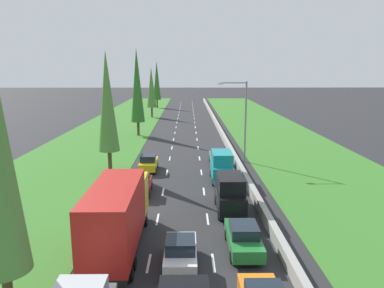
{
  "coord_description": "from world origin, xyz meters",
  "views": [
    {
      "loc": [
        0.38,
        -3.45,
        10.3
      ],
      "look_at": [
        0.96,
        46.89,
        0.15
      ],
      "focal_mm": 34.81,
      "sensor_mm": 36.0,
      "label": 1
    }
  ],
  "objects_px": {
    "street_light_mast": "(243,116)",
    "poplar_tree_second": "(107,102)",
    "red_box_truck_left_lane": "(118,215)",
    "yellow_hatchback_left_lane": "(148,163)",
    "green_sedan_right_lane": "(243,237)",
    "white_hatchback_centre_lane": "(181,252)",
    "poplar_tree_fourth": "(151,88)",
    "grey_hatchback_right_lane": "(218,157)",
    "black_van_right_lane": "(230,194)",
    "teal_van_right_lane": "(222,166)",
    "poplar_tree_third": "(137,86)",
    "poplar_tree_fifth": "(157,81)",
    "red_hatchback_left_lane": "(140,184)"
  },
  "relations": [
    {
      "from": "street_light_mast",
      "to": "teal_van_right_lane",
      "type": "bearing_deg",
      "value": -111.94
    },
    {
      "from": "red_box_truck_left_lane",
      "to": "grey_hatchback_right_lane",
      "type": "distance_m",
      "value": 21.37
    },
    {
      "from": "street_light_mast",
      "to": "yellow_hatchback_left_lane",
      "type": "bearing_deg",
      "value": -160.02
    },
    {
      "from": "red_hatchback_left_lane",
      "to": "poplar_tree_fourth",
      "type": "relative_size",
      "value": 0.36
    },
    {
      "from": "black_van_right_lane",
      "to": "teal_van_right_lane",
      "type": "bearing_deg",
      "value": 89.31
    },
    {
      "from": "grey_hatchback_right_lane",
      "to": "street_light_mast",
      "type": "relative_size",
      "value": 0.43
    },
    {
      "from": "grey_hatchback_right_lane",
      "to": "poplar_tree_fourth",
      "type": "bearing_deg",
      "value": 105.21
    },
    {
      "from": "yellow_hatchback_left_lane",
      "to": "poplar_tree_third",
      "type": "relative_size",
      "value": 0.29
    },
    {
      "from": "poplar_tree_fourth",
      "to": "poplar_tree_third",
      "type": "bearing_deg",
      "value": -90.02
    },
    {
      "from": "grey_hatchback_right_lane",
      "to": "black_van_right_lane",
      "type": "bearing_deg",
      "value": -90.94
    },
    {
      "from": "black_van_right_lane",
      "to": "teal_van_right_lane",
      "type": "height_order",
      "value": "same"
    },
    {
      "from": "grey_hatchback_right_lane",
      "to": "poplar_tree_third",
      "type": "distance_m",
      "value": 22.36
    },
    {
      "from": "poplar_tree_fifth",
      "to": "teal_van_right_lane",
      "type": "bearing_deg",
      "value": -80.39
    },
    {
      "from": "grey_hatchback_right_lane",
      "to": "poplar_tree_third",
      "type": "height_order",
      "value": "poplar_tree_third"
    },
    {
      "from": "green_sedan_right_lane",
      "to": "teal_van_right_lane",
      "type": "height_order",
      "value": "teal_van_right_lane"
    },
    {
      "from": "yellow_hatchback_left_lane",
      "to": "poplar_tree_fourth",
      "type": "distance_m",
      "value": 44.12
    },
    {
      "from": "street_light_mast",
      "to": "poplar_tree_fourth",
      "type": "bearing_deg",
      "value": 109.12
    },
    {
      "from": "red_hatchback_left_lane",
      "to": "poplar_tree_fifth",
      "type": "relative_size",
      "value": 0.31
    },
    {
      "from": "green_sedan_right_lane",
      "to": "white_hatchback_centre_lane",
      "type": "distance_m",
      "value": 4.01
    },
    {
      "from": "red_box_truck_left_lane",
      "to": "poplar_tree_second",
      "type": "xyz_separation_m",
      "value": [
        -3.99,
        17.02,
        4.95
      ]
    },
    {
      "from": "green_sedan_right_lane",
      "to": "white_hatchback_centre_lane",
      "type": "relative_size",
      "value": 1.15
    },
    {
      "from": "poplar_tree_fifth",
      "to": "white_hatchback_centre_lane",
      "type": "bearing_deg",
      "value": -84.57
    },
    {
      "from": "red_box_truck_left_lane",
      "to": "red_hatchback_left_lane",
      "type": "xyz_separation_m",
      "value": [
        -0.04,
        10.05,
        -1.35
      ]
    },
    {
      "from": "yellow_hatchback_left_lane",
      "to": "teal_van_right_lane",
      "type": "distance_m",
      "value": 8.03
    },
    {
      "from": "green_sedan_right_lane",
      "to": "grey_hatchback_right_lane",
      "type": "relative_size",
      "value": 1.15
    },
    {
      "from": "black_van_right_lane",
      "to": "poplar_tree_third",
      "type": "relative_size",
      "value": 0.36
    },
    {
      "from": "red_box_truck_left_lane",
      "to": "white_hatchback_centre_lane",
      "type": "bearing_deg",
      "value": -26.74
    },
    {
      "from": "poplar_tree_second",
      "to": "poplar_tree_third",
      "type": "bearing_deg",
      "value": 89.64
    },
    {
      "from": "poplar_tree_fifth",
      "to": "street_light_mast",
      "type": "xyz_separation_m",
      "value": [
        14.33,
        -60.32,
        -2.01
      ]
    },
    {
      "from": "yellow_hatchback_left_lane",
      "to": "poplar_tree_second",
      "type": "bearing_deg",
      "value": -176.8
    },
    {
      "from": "teal_van_right_lane",
      "to": "poplar_tree_fourth",
      "type": "xyz_separation_m",
      "value": [
        -10.95,
        47.13,
        5.01
      ]
    },
    {
      "from": "teal_van_right_lane",
      "to": "grey_hatchback_right_lane",
      "type": "xyz_separation_m",
      "value": [
        0.14,
        6.33,
        -0.56
      ]
    },
    {
      "from": "red_box_truck_left_lane",
      "to": "white_hatchback_centre_lane",
      "type": "distance_m",
      "value": 4.21
    },
    {
      "from": "red_hatchback_left_lane",
      "to": "poplar_tree_third",
      "type": "distance_m",
      "value": 29.23
    },
    {
      "from": "yellow_hatchback_left_lane",
      "to": "street_light_mast",
      "type": "xyz_separation_m",
      "value": [
        10.09,
        3.67,
        4.4
      ]
    },
    {
      "from": "black_van_right_lane",
      "to": "poplar_tree_fifth",
      "type": "relative_size",
      "value": 0.4
    },
    {
      "from": "poplar_tree_second",
      "to": "red_hatchback_left_lane",
      "type": "bearing_deg",
      "value": -60.49
    },
    {
      "from": "red_box_truck_left_lane",
      "to": "yellow_hatchback_left_lane",
      "type": "height_order",
      "value": "red_box_truck_left_lane"
    },
    {
      "from": "black_van_right_lane",
      "to": "poplar_tree_fifth",
      "type": "distance_m",
      "value": 76.33
    },
    {
      "from": "street_light_mast",
      "to": "poplar_tree_second",
      "type": "bearing_deg",
      "value": -164.47
    },
    {
      "from": "yellow_hatchback_left_lane",
      "to": "green_sedan_right_lane",
      "type": "bearing_deg",
      "value": -67.23
    },
    {
      "from": "white_hatchback_centre_lane",
      "to": "red_box_truck_left_lane",
      "type": "bearing_deg",
      "value": 153.26
    },
    {
      "from": "red_box_truck_left_lane",
      "to": "white_hatchback_centre_lane",
      "type": "height_order",
      "value": "red_box_truck_left_lane"
    },
    {
      "from": "red_box_truck_left_lane",
      "to": "poplar_tree_second",
      "type": "relative_size",
      "value": 0.77
    },
    {
      "from": "teal_van_right_lane",
      "to": "street_light_mast",
      "type": "distance_m",
      "value": 8.64
    },
    {
      "from": "yellow_hatchback_left_lane",
      "to": "poplar_tree_fourth",
      "type": "relative_size",
      "value": 0.36
    },
    {
      "from": "red_hatchback_left_lane",
      "to": "black_van_right_lane",
      "type": "xyz_separation_m",
      "value": [
        7.05,
        -4.08,
        0.56
      ]
    },
    {
      "from": "red_hatchback_left_lane",
      "to": "yellow_hatchback_left_lane",
      "type": "xyz_separation_m",
      "value": [
        -0.06,
        7.19,
        0.0
      ]
    },
    {
      "from": "poplar_tree_fourth",
      "to": "street_light_mast",
      "type": "relative_size",
      "value": 1.19
    },
    {
      "from": "black_van_right_lane",
      "to": "white_hatchback_centre_lane",
      "type": "height_order",
      "value": "black_van_right_lane"
    }
  ]
}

